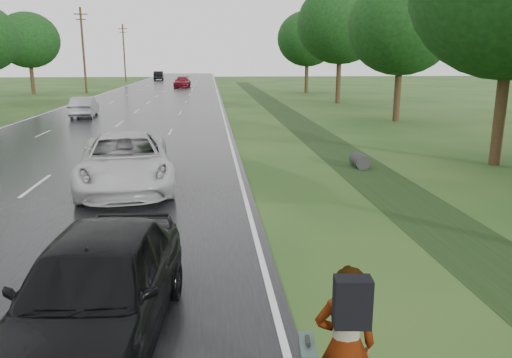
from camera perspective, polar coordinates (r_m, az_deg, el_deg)
The scene contains 17 objects.
road at distance 53.94m, azimuth -11.56°, elevation 9.00°, with size 14.00×180.00×0.04m, color black.
edge_stripe_east at distance 53.64m, azimuth -4.28°, elevation 9.24°, with size 0.12×180.00×0.01m, color silver.
edge_stripe_west at distance 55.07m, azimuth -18.64°, elevation 8.69°, with size 0.12×180.00×0.01m, color silver.
center_line at distance 53.94m, azimuth -11.56°, elevation 9.03°, with size 0.12×180.00×0.01m, color silver.
drainage_ditch at distance 28.09m, azimuth 6.60°, elevation 5.20°, with size 2.20×120.00×0.56m.
utility_pole_far at distance 65.22m, azimuth -19.14°, elevation 13.85°, with size 1.60×0.26×10.00m.
utility_pole_distant at distance 94.67m, azimuth -14.84°, elevation 13.84°, with size 1.60×0.26×10.00m.
tree_east_c at distance 34.85m, azimuth 16.33°, elevation 16.43°, with size 7.00×7.00×9.29m.
tree_east_d at distance 48.12m, azimuth 9.63°, elevation 17.07°, with size 8.00×8.00×10.76m.
tree_east_f at distance 61.65m, azimuth 5.90°, elevation 15.66°, with size 7.20×7.20×9.62m.
tree_west_f at distance 64.85m, azimuth -24.58°, elevation 14.23°, with size 7.00×7.00×9.29m.
pedestrian at distance 5.97m, azimuth 9.93°, elevation -18.05°, with size 0.89×0.84×1.93m.
white_pickup at distance 16.55m, azimuth -14.75°, elevation 1.99°, with size 2.85×6.19×1.72m, color silver.
dark_sedan at distance 7.66m, azimuth -17.81°, elevation -11.85°, with size 2.03×5.04×1.72m, color black.
silver_sedan at distance 37.98m, azimuth -19.05°, elevation 7.81°, with size 1.50×4.29×1.41m, color #979BA0.
far_car_red at distance 74.04m, azimuth -8.43°, elevation 10.91°, with size 2.10×5.17×1.50m, color maroon.
far_car_dark at distance 100.22m, azimuth -11.06°, elevation 11.53°, with size 1.76×5.05×1.67m, color black.
Camera 1 is at (5.74, -8.48, 4.11)m, focal length 35.00 mm.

